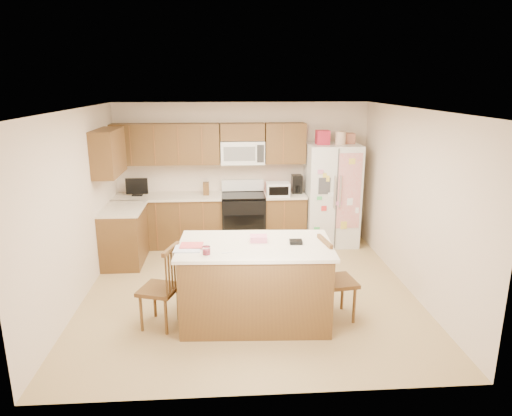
{
  "coord_description": "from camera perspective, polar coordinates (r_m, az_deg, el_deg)",
  "views": [
    {
      "loc": [
        -0.3,
        -5.89,
        2.83
      ],
      "look_at": [
        0.12,
        0.35,
        1.1
      ],
      "focal_mm": 32.0,
      "sensor_mm": 36.0,
      "label": 1
    }
  ],
  "objects": [
    {
      "name": "ground",
      "position": [
        6.54,
        -0.85,
        -10.19
      ],
      "size": [
        4.5,
        4.5,
        0.0
      ],
      "primitive_type": "plane",
      "color": "tan",
      "rests_on": "ground"
    },
    {
      "name": "windsor_chair_left",
      "position": [
        5.57,
        -11.79,
        -9.85
      ],
      "size": [
        0.53,
        0.54,
        1.01
      ],
      "color": "brown",
      "rests_on": "ground"
    },
    {
      "name": "windsor_chair_back",
      "position": [
        6.29,
        -0.35,
        -6.78
      ],
      "size": [
        0.42,
        0.4,
        0.96
      ],
      "color": "brown",
      "rests_on": "ground"
    },
    {
      "name": "windsor_chair_right",
      "position": [
        5.72,
        9.83,
        -8.95
      ],
      "size": [
        0.49,
        0.51,
        1.04
      ],
      "color": "brown",
      "rests_on": "ground"
    },
    {
      "name": "stove",
      "position": [
        8.18,
        -1.59,
        -1.31
      ],
      "size": [
        0.76,
        0.65,
        1.13
      ],
      "color": "black",
      "rests_on": "ground"
    },
    {
      "name": "island",
      "position": [
        5.57,
        -0.12,
        -9.28
      ],
      "size": [
        1.86,
        1.14,
        1.08
      ],
      "color": "brown",
      "rests_on": "ground"
    },
    {
      "name": "cabinetry",
      "position": [
        7.95,
        -8.66,
        1.31
      ],
      "size": [
        3.36,
        1.56,
        2.15
      ],
      "color": "brown",
      "rests_on": "ground"
    },
    {
      "name": "room_shell",
      "position": [
        6.06,
        -0.9,
        2.19
      ],
      "size": [
        4.6,
        4.6,
        2.52
      ],
      "color": "beige",
      "rests_on": "ground"
    },
    {
      "name": "refrigerator",
      "position": [
        8.21,
        9.43,
        1.78
      ],
      "size": [
        0.9,
        0.79,
        2.04
      ],
      "color": "white",
      "rests_on": "ground"
    }
  ]
}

